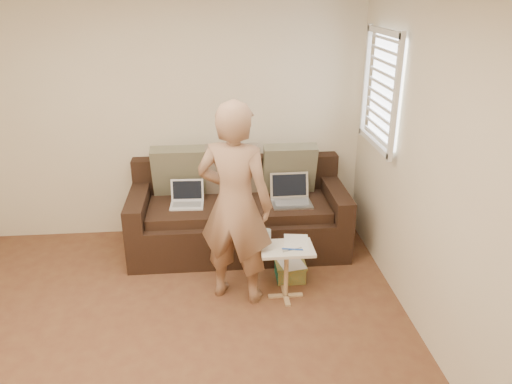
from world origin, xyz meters
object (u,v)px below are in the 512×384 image
(sofa, at_px, (239,210))
(striped_box, at_px, (290,270))
(side_table, at_px, (286,272))
(laptop_white, at_px, (187,206))
(laptop_silver, at_px, (292,204))
(drinking_glass, at_px, (267,236))
(person, at_px, (235,205))

(sofa, xyz_separation_m, striped_box, (0.44, -0.66, -0.34))
(side_table, height_order, striped_box, side_table)
(side_table, bearing_deg, laptop_white, 134.45)
(laptop_white, bearing_deg, laptop_silver, -0.70)
(sofa, relative_size, laptop_silver, 5.51)
(drinking_glass, bearing_deg, person, -172.10)
(sofa, height_order, side_table, sofa)
(sofa, xyz_separation_m, drinking_glass, (0.20, -0.85, 0.14))
(sofa, distance_m, side_table, 1.03)
(sofa, bearing_deg, drinking_glass, -76.81)
(laptop_white, relative_size, drinking_glass, 2.75)
(laptop_silver, distance_m, laptop_white, 1.06)
(person, xyz_separation_m, side_table, (0.43, -0.07, -0.64))
(laptop_silver, relative_size, side_table, 0.80)
(person, xyz_separation_m, drinking_glass, (0.28, 0.04, -0.33))
(side_table, bearing_deg, person, 171.47)
(laptop_white, height_order, drinking_glass, laptop_white)
(person, bearing_deg, laptop_silver, -106.38)
(person, relative_size, side_table, 3.55)
(person, distance_m, side_table, 0.78)
(drinking_glass, bearing_deg, striped_box, 38.40)
(person, height_order, striped_box, person)
(person, bearing_deg, drinking_glass, -150.45)
(person, xyz_separation_m, striped_box, (0.52, 0.23, -0.80))
(drinking_glass, distance_m, striped_box, 0.57)
(striped_box, bearing_deg, sofa, 124.04)
(laptop_silver, bearing_deg, striped_box, -100.32)
(striped_box, bearing_deg, side_table, -105.93)
(laptop_silver, xyz_separation_m, striped_box, (-0.09, -0.55, -0.43))
(sofa, height_order, person, person)
(laptop_white, bearing_deg, sofa, 8.23)
(sofa, xyz_separation_m, side_table, (0.36, -0.95, -0.17))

